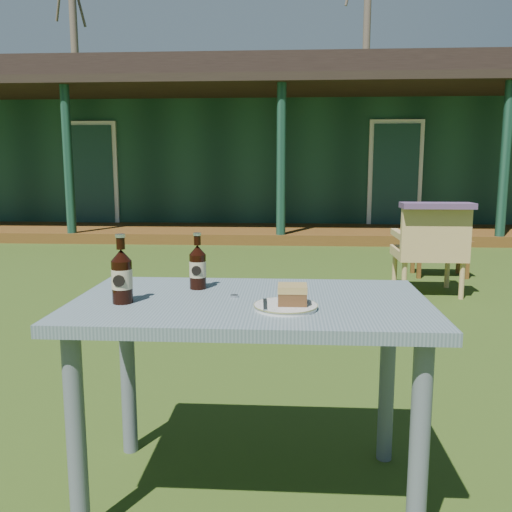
# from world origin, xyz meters

# --- Properties ---
(ground) EXTENTS (80.00, 80.00, 0.00)m
(ground) POSITION_xyz_m (0.00, 0.00, 0.00)
(ground) COLOR #334916
(pavilion) EXTENTS (15.80, 8.30, 3.45)m
(pavilion) POSITION_xyz_m (-0.00, 9.39, 1.61)
(pavilion) COLOR #163A2A
(pavilion) RESTS_ON ground
(tree_left) EXTENTS (0.28, 0.28, 10.50)m
(tree_left) POSITION_xyz_m (-8.00, 17.50, 5.25)
(tree_left) COLOR brown
(tree_left) RESTS_ON ground
(tree_mid) EXTENTS (0.28, 0.28, 9.50)m
(tree_mid) POSITION_xyz_m (3.00, 18.50, 4.75)
(tree_mid) COLOR brown
(tree_mid) RESTS_ON ground
(cafe_table) EXTENTS (1.20, 0.70, 0.72)m
(cafe_table) POSITION_xyz_m (0.00, -1.60, 0.62)
(cafe_table) COLOR slate
(cafe_table) RESTS_ON ground
(plate) EXTENTS (0.20, 0.20, 0.01)m
(plate) POSITION_xyz_m (0.12, -1.72, 0.73)
(plate) COLOR silver
(plate) RESTS_ON cafe_table
(cake_slice) EXTENTS (0.09, 0.09, 0.06)m
(cake_slice) POSITION_xyz_m (0.14, -1.71, 0.77)
(cake_slice) COLOR #503219
(cake_slice) RESTS_ON plate
(fork) EXTENTS (0.02, 0.14, 0.00)m
(fork) POSITION_xyz_m (0.06, -1.73, 0.74)
(fork) COLOR silver
(fork) RESTS_ON plate
(cola_bottle_near) EXTENTS (0.06, 0.06, 0.21)m
(cola_bottle_near) POSITION_xyz_m (-0.21, -1.45, 0.80)
(cola_bottle_near) COLOR black
(cola_bottle_near) RESTS_ON cafe_table
(cola_bottle_far) EXTENTS (0.07, 0.07, 0.23)m
(cola_bottle_far) POSITION_xyz_m (-0.42, -1.68, 0.81)
(cola_bottle_far) COLOR black
(cola_bottle_far) RESTS_ON cafe_table
(bottle_cap) EXTENTS (0.03, 0.03, 0.01)m
(bottle_cap) POSITION_xyz_m (-0.06, -1.57, 0.72)
(bottle_cap) COLOR silver
(bottle_cap) RESTS_ON cafe_table
(armchair_left) EXTENTS (0.60, 0.57, 0.81)m
(armchair_left) POSITION_xyz_m (1.42, 1.60, 0.46)
(armchair_left) COLOR tan
(armchair_left) RESTS_ON ground
(floral_throw) EXTENTS (0.62, 0.25, 0.05)m
(floral_throw) POSITION_xyz_m (1.42, 1.44, 0.84)
(floral_throw) COLOR #563C5F
(floral_throw) RESTS_ON armchair_left
(side_table) EXTENTS (0.60, 0.40, 0.40)m
(side_table) POSITION_xyz_m (1.76, 2.50, 0.34)
(side_table) COLOR brown
(side_table) RESTS_ON ground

